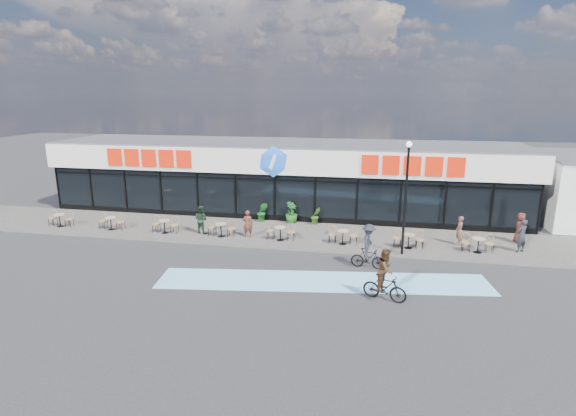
{
  "coord_description": "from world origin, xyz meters",
  "views": [
    {
      "loc": [
        5.94,
        -19.13,
        7.78
      ],
      "look_at": [
        1.52,
        3.5,
        1.84
      ],
      "focal_mm": 28.0,
      "sensor_mm": 36.0,
      "label": 1
    }
  ],
  "objects_px": {
    "potted_plant_left": "(262,212)",
    "pedestrian_c": "(521,236)",
    "pedestrian_a": "(459,231)",
    "cyclist_b": "(368,248)",
    "cyclist_a": "(385,279)",
    "bistro_set_0": "(61,219)",
    "pedestrian_b": "(520,228)",
    "potted_plant_mid": "(292,213)",
    "lamp_post": "(406,189)",
    "potted_plant_right": "(316,216)",
    "patron_left": "(248,224)",
    "patron_right": "(201,219)"
  },
  "relations": [
    {
      "from": "lamp_post",
      "to": "potted_plant_mid",
      "type": "distance_m",
      "value": 8.08
    },
    {
      "from": "bistro_set_0",
      "to": "pedestrian_a",
      "type": "distance_m",
      "value": 22.57
    },
    {
      "from": "pedestrian_a",
      "to": "cyclist_b",
      "type": "height_order",
      "value": "cyclist_b"
    },
    {
      "from": "bistro_set_0",
      "to": "patron_left",
      "type": "distance_m",
      "value": 11.45
    },
    {
      "from": "cyclist_a",
      "to": "lamp_post",
      "type": "bearing_deg",
      "value": 79.9
    },
    {
      "from": "pedestrian_b",
      "to": "cyclist_b",
      "type": "distance_m",
      "value": 9.15
    },
    {
      "from": "potted_plant_right",
      "to": "patron_right",
      "type": "height_order",
      "value": "patron_right"
    },
    {
      "from": "patron_right",
      "to": "potted_plant_right",
      "type": "bearing_deg",
      "value": -140.89
    },
    {
      "from": "patron_right",
      "to": "pedestrian_c",
      "type": "bearing_deg",
      "value": -166.42
    },
    {
      "from": "bistro_set_0",
      "to": "potted_plant_right",
      "type": "xyz_separation_m",
      "value": [
        14.77,
        3.26,
        0.08
      ]
    },
    {
      "from": "pedestrian_b",
      "to": "cyclist_a",
      "type": "relative_size",
      "value": 0.78
    },
    {
      "from": "patron_left",
      "to": "cyclist_b",
      "type": "xyz_separation_m",
      "value": [
        6.55,
        -3.08,
        0.12
      ]
    },
    {
      "from": "patron_left",
      "to": "pedestrian_c",
      "type": "relative_size",
      "value": 0.89
    },
    {
      "from": "lamp_post",
      "to": "bistro_set_0",
      "type": "bearing_deg",
      "value": 176.98
    },
    {
      "from": "bistro_set_0",
      "to": "cyclist_b",
      "type": "height_order",
      "value": "cyclist_b"
    },
    {
      "from": "potted_plant_left",
      "to": "patron_left",
      "type": "height_order",
      "value": "patron_left"
    },
    {
      "from": "pedestrian_c",
      "to": "cyclist_b",
      "type": "xyz_separation_m",
      "value": [
        -7.38,
        -3.36,
        0.02
      ]
    },
    {
      "from": "potted_plant_mid",
      "to": "cyclist_a",
      "type": "relative_size",
      "value": 0.62
    },
    {
      "from": "potted_plant_mid",
      "to": "pedestrian_a",
      "type": "xyz_separation_m",
      "value": [
        9.26,
        -2.32,
        0.12
      ]
    },
    {
      "from": "potted_plant_mid",
      "to": "cyclist_b",
      "type": "distance_m",
      "value": 7.8
    },
    {
      "from": "cyclist_b",
      "to": "bistro_set_0",
      "type": "bearing_deg",
      "value": 170.7
    },
    {
      "from": "pedestrian_b",
      "to": "pedestrian_a",
      "type": "bearing_deg",
      "value": 113.49
    },
    {
      "from": "patron_left",
      "to": "pedestrian_b",
      "type": "xyz_separation_m",
      "value": [
        14.29,
        1.8,
        0.07
      ]
    },
    {
      "from": "bistro_set_0",
      "to": "pedestrian_b",
      "type": "relative_size",
      "value": 0.95
    },
    {
      "from": "lamp_post",
      "to": "pedestrian_b",
      "type": "xyz_separation_m",
      "value": [
        6.12,
        2.97,
        -2.44
      ]
    },
    {
      "from": "potted_plant_left",
      "to": "cyclist_a",
      "type": "xyz_separation_m",
      "value": [
        7.23,
        -9.45,
        0.18
      ]
    },
    {
      "from": "lamp_post",
      "to": "patron_left",
      "type": "distance_m",
      "value": 8.62
    },
    {
      "from": "pedestrian_c",
      "to": "cyclist_b",
      "type": "bearing_deg",
      "value": -9.45
    },
    {
      "from": "bistro_set_0",
      "to": "pedestrian_a",
      "type": "relative_size",
      "value": 1.0
    },
    {
      "from": "cyclist_a",
      "to": "pedestrian_a",
      "type": "bearing_deg",
      "value": 61.51
    },
    {
      "from": "bistro_set_0",
      "to": "lamp_post",
      "type": "bearing_deg",
      "value": -3.02
    },
    {
      "from": "cyclist_a",
      "to": "potted_plant_left",
      "type": "bearing_deg",
      "value": 127.41
    },
    {
      "from": "potted_plant_mid",
      "to": "pedestrian_c",
      "type": "height_order",
      "value": "pedestrian_c"
    },
    {
      "from": "pedestrian_a",
      "to": "pedestrian_b",
      "type": "distance_m",
      "value": 3.33
    },
    {
      "from": "potted_plant_right",
      "to": "cyclist_b",
      "type": "bearing_deg",
      "value": -62.55
    },
    {
      "from": "pedestrian_c",
      "to": "bistro_set_0",
      "type": "bearing_deg",
      "value": -33.01
    },
    {
      "from": "lamp_post",
      "to": "patron_left",
      "type": "bearing_deg",
      "value": 171.84
    },
    {
      "from": "potted_plant_mid",
      "to": "potted_plant_right",
      "type": "relative_size",
      "value": 1.22
    },
    {
      "from": "pedestrian_c",
      "to": "pedestrian_b",
      "type": "bearing_deg",
      "value": -137.3
    },
    {
      "from": "pedestrian_b",
      "to": "cyclist_a",
      "type": "xyz_separation_m",
      "value": [
        -7.04,
        -8.09,
        -0.04
      ]
    },
    {
      "from": "lamp_post",
      "to": "potted_plant_right",
      "type": "distance_m",
      "value": 7.01
    },
    {
      "from": "bistro_set_0",
      "to": "pedestrian_a",
      "type": "height_order",
      "value": "pedestrian_a"
    },
    {
      "from": "patron_right",
      "to": "cyclist_a",
      "type": "height_order",
      "value": "cyclist_a"
    },
    {
      "from": "potted_plant_left",
      "to": "potted_plant_right",
      "type": "bearing_deg",
      "value": -0.68
    },
    {
      "from": "potted_plant_left",
      "to": "pedestrian_c",
      "type": "xyz_separation_m",
      "value": [
        13.9,
        -2.88,
        0.25
      ]
    },
    {
      "from": "bistro_set_0",
      "to": "cyclist_b",
      "type": "bearing_deg",
      "value": -9.3
    },
    {
      "from": "patron_left",
      "to": "pedestrian_a",
      "type": "bearing_deg",
      "value": 174.55
    },
    {
      "from": "potted_plant_mid",
      "to": "pedestrian_b",
      "type": "height_order",
      "value": "pedestrian_b"
    },
    {
      "from": "potted_plant_right",
      "to": "patron_left",
      "type": "height_order",
      "value": "patron_left"
    },
    {
      "from": "patron_right",
      "to": "cyclist_a",
      "type": "distance_m",
      "value": 11.91
    }
  ]
}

